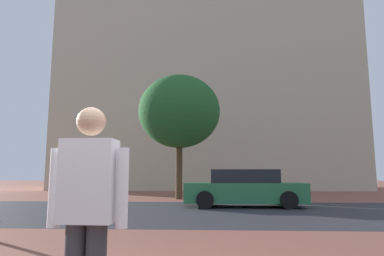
% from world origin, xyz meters
% --- Properties ---
extents(ground_plane, '(120.00, 120.00, 0.00)m').
position_xyz_m(ground_plane, '(0.00, 10.00, 0.00)').
color(ground_plane, brown).
extents(street_asphalt_strip, '(120.00, 7.73, 0.00)m').
position_xyz_m(street_asphalt_strip, '(0.00, 8.83, 0.00)').
color(street_asphalt_strip, '#2D2D33').
rests_on(street_asphalt_strip, ground_plane).
extents(landmark_building, '(25.49, 12.11, 36.27)m').
position_xyz_m(landmark_building, '(0.02, 28.84, 11.52)').
color(landmark_building, beige).
rests_on(landmark_building, ground_plane).
extents(person_skater, '(0.61, 0.31, 1.73)m').
position_xyz_m(person_skater, '(-0.31, -0.19, 0.96)').
color(person_skater, '#333338').
rests_on(person_skater, ground_plane).
extents(car_green, '(4.55, 2.00, 1.42)m').
position_xyz_m(car_green, '(1.90, 10.53, 0.69)').
color(car_green, '#287042').
rests_on(car_green, ground_plane).
extents(tree_curb_far, '(4.26, 4.26, 6.43)m').
position_xyz_m(tree_curb_far, '(-0.99, 14.51, 4.50)').
color(tree_curb_far, '#4C3823').
rests_on(tree_curb_far, ground_plane).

